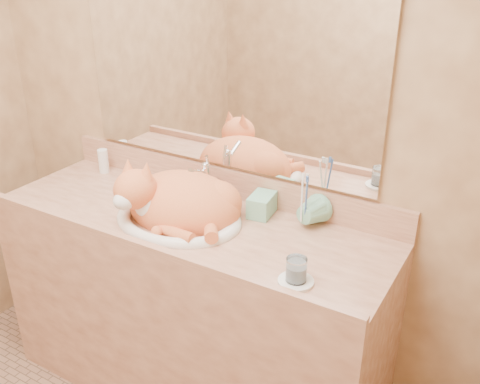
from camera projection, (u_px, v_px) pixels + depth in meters
The scene contains 12 objects.
wall_back at pixel (224, 101), 2.10m from camera, with size 2.40×0.02×2.50m, color olive.
vanity_counter at pixel (192, 309), 2.23m from camera, with size 1.60×0.55×0.85m, color #935A41, non-canonical shape.
mirror at pixel (222, 66), 2.03m from camera, with size 1.30×0.02×0.80m, color white.
sink_basin at pixel (178, 202), 2.02m from camera, with size 0.50×0.41×0.16m, color white, non-canonical shape.
faucet at pixel (206, 181), 2.16m from camera, with size 0.05×0.13×0.18m, color white, non-canonical shape.
cat at pixel (177, 199), 2.03m from camera, with size 0.46×0.38×0.25m, color #D25D30, non-canonical shape.
soap_dispenser at pixel (256, 199), 2.00m from camera, with size 0.09×0.09×0.19m, color #76BE9C.
toothbrush_cup at pixel (303, 217), 1.96m from camera, with size 0.11×0.11×0.11m, color #76BE9C.
toothbrushes at pixel (304, 197), 1.92m from camera, with size 0.04×0.04×0.23m, color white, non-canonical shape.
saucer at pixel (296, 281), 1.67m from camera, with size 0.11×0.11×0.01m, color white.
water_glass at pixel (296, 270), 1.65m from camera, with size 0.07×0.07×0.08m, color silver.
lotion_bottle at pixel (103, 161), 2.45m from camera, with size 0.05×0.05×0.11m, color white.
Camera 1 is at (1.10, -0.73, 1.82)m, focal length 40.00 mm.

